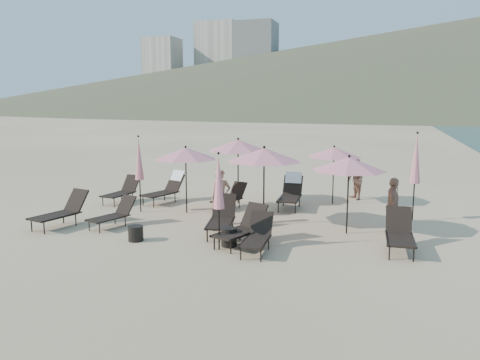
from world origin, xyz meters
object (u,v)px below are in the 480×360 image
(umbrella_open_0, at_px, (186,154))
(umbrella_closed_2, at_px, (139,159))
(lounger_3, at_px, (242,227))
(lounger_7, at_px, (166,188))
(umbrella_open_4, at_px, (334,152))
(beachgoer_b, at_px, (355,179))
(beachgoer_c, at_px, (393,206))
(side_table_1, at_px, (229,237))
(beachgoer_a, at_px, (221,197))
(umbrella_closed_1, at_px, (416,159))
(lounger_8, at_px, (230,197))
(umbrella_open_3, at_px, (238,145))
(umbrella_open_2, at_px, (349,164))
(lounger_2, at_px, (222,217))
(side_table_0, at_px, (136,233))
(lounger_9, at_px, (291,192))
(lounger_6, at_px, (122,191))
(lounger_0, at_px, (62,211))
(umbrella_open_1, at_px, (264,155))
(lounger_4, at_px, (257,235))
(lounger_1, at_px, (114,214))
(umbrella_closed_0, at_px, (219,182))
(lounger_5, at_px, (400,233))

(umbrella_open_0, xyz_separation_m, umbrella_closed_2, (-1.55, -0.38, -0.19))
(lounger_3, xyz_separation_m, lounger_7, (-4.33, 4.24, 0.08))
(umbrella_open_0, xyz_separation_m, umbrella_open_4, (4.56, 2.98, -0.10))
(beachgoer_b, xyz_separation_m, beachgoer_c, (1.37, -4.61, 0.02))
(side_table_1, relative_size, beachgoer_a, 0.29)
(umbrella_closed_1, bearing_deg, lounger_8, -179.43)
(umbrella_open_3, bearing_deg, umbrella_open_2, -35.18)
(beachgoer_b, bearing_deg, beachgoer_c, -13.92)
(lounger_3, xyz_separation_m, umbrella_closed_2, (-4.44, 2.49, 1.37))
(beachgoer_a, bearing_deg, umbrella_open_4, 21.38)
(lounger_2, xyz_separation_m, beachgoer_a, (-0.38, 0.96, 0.38))
(side_table_0, height_order, beachgoer_a, beachgoer_a)
(lounger_9, bearing_deg, umbrella_open_2, -56.36)
(lounger_6, distance_m, beachgoer_c, 9.75)
(lounger_0, distance_m, lounger_7, 4.40)
(umbrella_open_4, bearing_deg, lounger_8, -151.69)
(lounger_7, distance_m, lounger_9, 4.68)
(umbrella_open_1, xyz_separation_m, side_table_1, (-0.29, -2.39, -1.91))
(umbrella_open_0, distance_m, beachgoer_c, 6.79)
(side_table_1, height_order, beachgoer_b, beachgoer_b)
(lounger_3, height_order, lounger_8, lounger_3)
(lounger_4, xyz_separation_m, side_table_0, (-3.39, -0.11, -0.21))
(umbrella_open_2, bearing_deg, lounger_2, -161.65)
(lounger_1, relative_size, lounger_6, 0.94)
(lounger_6, xyz_separation_m, side_table_1, (5.61, -3.94, -0.20))
(umbrella_closed_2, bearing_deg, lounger_3, -29.30)
(umbrella_open_3, bearing_deg, umbrella_closed_1, -7.39)
(lounger_1, bearing_deg, umbrella_open_0, 78.94)
(lounger_2, distance_m, side_table_1, 1.20)
(lounger_7, bearing_deg, umbrella_open_0, -25.27)
(umbrella_open_1, xyz_separation_m, beachgoer_b, (2.38, 4.82, -1.36))
(lounger_8, relative_size, umbrella_open_1, 0.66)
(lounger_6, relative_size, lounger_9, 0.89)
(umbrella_open_4, distance_m, umbrella_closed_1, 3.25)
(umbrella_open_4, relative_size, umbrella_closed_0, 0.87)
(lounger_5, relative_size, umbrella_open_1, 0.72)
(side_table_1, bearing_deg, umbrella_open_0, 129.85)
(lounger_2, bearing_deg, umbrella_open_0, 121.68)
(umbrella_open_1, distance_m, umbrella_closed_2, 4.49)
(umbrella_open_2, xyz_separation_m, umbrella_closed_0, (-2.96, -2.50, -0.27))
(side_table_1, distance_m, beachgoer_b, 7.71)
(umbrella_open_4, bearing_deg, lounger_9, -142.36)
(umbrella_open_2, height_order, umbrella_closed_0, umbrella_closed_0)
(lounger_1, distance_m, lounger_6, 3.59)
(lounger_8, distance_m, umbrella_open_4, 4.14)
(lounger_6, relative_size, umbrella_open_0, 0.76)
(lounger_5, distance_m, umbrella_open_2, 2.41)
(beachgoer_c, bearing_deg, lounger_7, 74.47)
(lounger_8, bearing_deg, lounger_7, -166.74)
(lounger_9, bearing_deg, beachgoer_c, -39.25)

